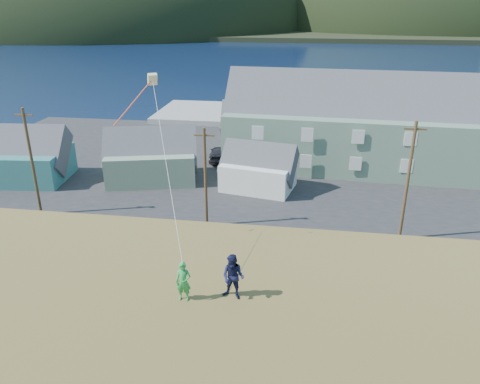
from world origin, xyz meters
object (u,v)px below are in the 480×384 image
Objects in this scene: shed_palegreen_far at (259,124)px; kite_flyer_green at (183,282)px; shed_white at (258,168)px; lodge at (392,126)px; shed_teal at (23,156)px; wharf at (240,114)px; shed_palegreen_near at (151,157)px; kite_flyer_navy at (233,277)px.

kite_flyer_green is (2.08, -44.79, 5.47)m from shed_palegreen_far.
shed_palegreen_far is 45.17m from kite_flyer_green.
shed_white is at bearing -86.95° from shed_palegreen_far.
lodge is 23.17× the size of kite_flyer_green.
wharf is at bearing 54.19° from shed_teal.
lodge is at bearing 8.24° from shed_teal.
shed_teal is at bearing 130.97° from kite_flyer_green.
shed_palegreen_near is at bearing -160.27° from lodge.
shed_teal reaches higher than shed_white.
kite_flyer_green is 0.87× the size of kite_flyer_navy.
wharf is 0.71× the size of lodge.
kite_flyer_navy reaches higher than shed_palegreen_near.
kite_flyer_green is (0.37, -28.65, 5.78)m from shed_white.
shed_teal is 0.91× the size of shed_palegreen_near.
shed_palegreen_far is (9.43, 15.37, -0.03)m from shed_palegreen_near.
shed_teal is at bearing -145.32° from shed_palegreen_far.
shed_teal is at bearing 173.88° from shed_palegreen_near.
shed_palegreen_near is at bearing -172.64° from shed_white.
kite_flyer_navy reaches higher than kite_flyer_green.
shed_palegreen_near is at bearing -99.63° from wharf.
lodge is at bearing 69.72° from kite_flyer_green.
kite_flyer_navy is at bearing -104.42° from lodge.
shed_teal is 1.19× the size of shed_white.
shed_palegreen_far is (22.37, 17.27, -0.10)m from shed_teal.
lodge is at bearing 2.40° from shed_palegreen_near.
shed_white is at bearing -145.79° from lodge.
kite_flyer_navy is (26.25, -27.12, 5.49)m from shed_teal.
wharf is 59.08m from kite_flyer_navy.
kite_flyer_green is at bearing -106.76° from lodge.
lodge is 3.64× the size of shed_palegreen_far.
shed_teal is 37.20m from kite_flyer_green.
wharf is at bearing 135.45° from lodge.
shed_teal is 0.94× the size of shed_palegreen_far.
kite_flyer_green is at bearing -83.10° from shed_palegreen_near.
shed_palegreen_near is 32.40m from kite_flyer_navy.
shed_teal is 5.23× the size of kite_flyer_navy.
shed_palegreen_near is at bearing 127.07° from kite_flyer_navy.
lodge reaches higher than kite_flyer_green.
shed_white is at bearing -18.38° from shed_palegreen_near.
kite_flyer_green is (-13.16, -36.89, 3.12)m from lodge.
kite_flyer_green is at bearing -83.56° from wharf.
wharf is 59.23m from kite_flyer_green.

